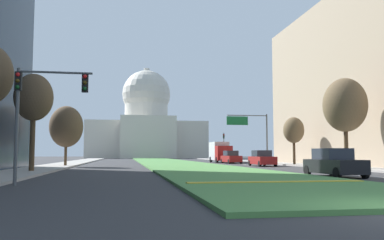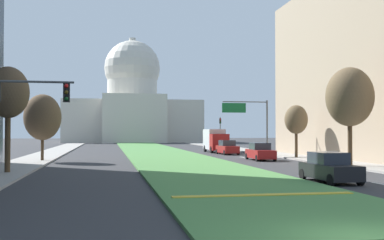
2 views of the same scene
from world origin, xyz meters
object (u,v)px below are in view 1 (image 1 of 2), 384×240
capitol_building (146,126)px  overhead_guide_sign (252,128)px  street_tree_left_far (66,127)px  street_tree_right_far (294,130)px  sedan_midblock (262,159)px  traffic_light_near_left (38,100)px  sedan_lead_stopped (334,163)px  sedan_distant (231,158)px  traffic_light_far_right (224,143)px  street_tree_left_mid (34,98)px  box_truck_delivery (220,152)px  street_tree_right_mid (345,105)px

capitol_building → overhead_guide_sign: bearing=-83.0°
street_tree_left_far → street_tree_right_far: size_ratio=1.13×
sedan_midblock → traffic_light_near_left: bearing=-127.8°
traffic_light_near_left → sedan_lead_stopped: traffic_light_near_left is taller
street_tree_right_far → sedan_distant: street_tree_right_far is taller
sedan_lead_stopped → sedan_midblock: bearing=82.6°
traffic_light_far_right → sedan_distant: (-3.19, -16.98, -2.48)m
traffic_light_near_left → street_tree_right_far: 35.22m
capitol_building → traffic_light_near_left: (-10.50, -108.46, -6.40)m
traffic_light_near_left → street_tree_left_mid: size_ratio=0.71×
overhead_guide_sign → sedan_lead_stopped: (-3.71, -27.20, -3.84)m
traffic_light_far_right → box_truck_delivery: size_ratio=0.81×
sedan_midblock → sedan_distant: size_ratio=1.07×
traffic_light_near_left → street_tree_left_far: size_ratio=0.81×
traffic_light_near_left → overhead_guide_sign: size_ratio=0.80×
street_tree_right_far → box_truck_delivery: 17.50m
traffic_light_near_left → street_tree_right_far: (23.53, 26.20, 0.33)m
capitol_building → overhead_guide_sign: size_ratio=5.57×
street_tree_right_far → traffic_light_far_right: bearing=93.6°
street_tree_left_mid → sedan_midblock: size_ratio=1.54×
street_tree_right_far → sedan_distant: bearing=115.4°
sedan_lead_stopped → street_tree_left_mid: bearing=156.2°
traffic_light_near_left → traffic_light_far_right: size_ratio=1.00×
traffic_light_far_right → street_tree_right_mid: street_tree_right_mid is taller
overhead_guide_sign → street_tree_right_far: size_ratio=1.14×
street_tree_right_far → traffic_light_near_left: bearing=-131.9°
street_tree_right_far → box_truck_delivery: size_ratio=0.89×
traffic_light_far_right → sedan_distant: 17.46m
street_tree_left_far → traffic_light_far_right: bearing=49.1°
street_tree_right_mid → traffic_light_near_left: bearing=-148.5°
sedan_distant → capitol_building: bearing=96.5°
traffic_light_near_left → overhead_guide_sign: (20.01, 31.17, 0.85)m
sedan_lead_stopped → sedan_distant: 32.62m
sedan_lead_stopped → sedan_distant: sedan_distant is taller
overhead_guide_sign → street_tree_right_far: 6.11m
street_tree_left_far → sedan_lead_stopped: 28.77m
capitol_building → sedan_distant: 73.02m
traffic_light_far_right → street_tree_left_far: (-24.13, -27.84, 0.93)m
street_tree_left_far → sedan_lead_stopped: (18.59, -21.68, -3.44)m
street_tree_left_mid → sedan_midblock: street_tree_left_mid is taller
sedan_midblock → sedan_distant: 12.13m
traffic_light_far_right → sedan_lead_stopped: (-5.54, -49.52, -2.51)m
street_tree_right_mid → box_truck_delivery: size_ratio=1.27×
street_tree_left_far → sedan_lead_stopped: size_ratio=1.43×
capitol_building → street_tree_left_far: capitol_building is taller
capitol_building → traffic_light_near_left: capitol_building is taller
traffic_light_near_left → street_tree_left_far: 25.75m
sedan_lead_stopped → sedan_distant: bearing=85.9°
capitol_building → sedan_distant: bearing=-83.5°
traffic_light_far_right → box_truck_delivery: (-3.27, -10.68, -1.64)m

